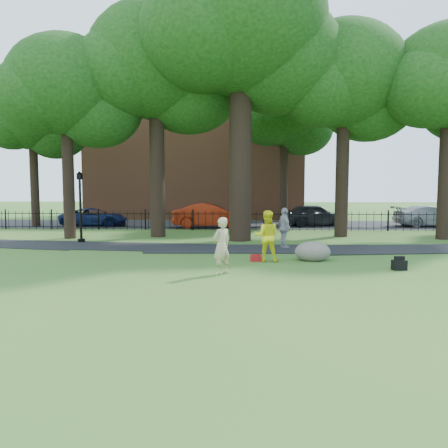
{
  "coord_description": "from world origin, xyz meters",
  "views": [
    {
      "loc": [
        0.21,
        -15.03,
        2.77
      ],
      "look_at": [
        -0.59,
        2.0,
        1.27
      ],
      "focal_mm": 35.0,
      "sensor_mm": 36.0,
      "label": 1
    }
  ],
  "objects_px": {
    "boulder": "(313,250)",
    "lamppost": "(80,208)",
    "man": "(267,236)",
    "red_sedan": "(210,216)",
    "woman": "(222,246)",
    "big_tree": "(243,35)"
  },
  "relations": [
    {
      "from": "big_tree",
      "to": "woman",
      "type": "distance_m",
      "value": 12.66
    },
    {
      "from": "big_tree",
      "to": "red_sedan",
      "type": "height_order",
      "value": "big_tree"
    },
    {
      "from": "man",
      "to": "big_tree",
      "type": "bearing_deg",
      "value": -78.81
    },
    {
      "from": "man",
      "to": "red_sedan",
      "type": "relative_size",
      "value": 0.38
    },
    {
      "from": "boulder",
      "to": "lamppost",
      "type": "bearing_deg",
      "value": 156.13
    },
    {
      "from": "woman",
      "to": "big_tree",
      "type": "bearing_deg",
      "value": -137.97
    },
    {
      "from": "boulder",
      "to": "lamppost",
      "type": "relative_size",
      "value": 0.38
    },
    {
      "from": "boulder",
      "to": "woman",
      "type": "bearing_deg",
      "value": -140.56
    },
    {
      "from": "lamppost",
      "to": "woman",
      "type": "bearing_deg",
      "value": -41.23
    },
    {
      "from": "man",
      "to": "red_sedan",
      "type": "height_order",
      "value": "man"
    },
    {
      "from": "woman",
      "to": "lamppost",
      "type": "height_order",
      "value": "lamppost"
    },
    {
      "from": "boulder",
      "to": "lamppost",
      "type": "xyz_separation_m",
      "value": [
        -10.5,
        4.65,
        1.32
      ]
    },
    {
      "from": "woman",
      "to": "boulder",
      "type": "height_order",
      "value": "woman"
    },
    {
      "from": "man",
      "to": "boulder",
      "type": "xyz_separation_m",
      "value": [
        1.72,
        0.29,
        -0.55
      ]
    },
    {
      "from": "woman",
      "to": "boulder",
      "type": "bearing_deg",
      "value": 175.67
    },
    {
      "from": "boulder",
      "to": "lamppost",
      "type": "height_order",
      "value": "lamppost"
    },
    {
      "from": "lamppost",
      "to": "man",
      "type": "bearing_deg",
      "value": -25.29
    },
    {
      "from": "woman",
      "to": "red_sedan",
      "type": "height_order",
      "value": "woman"
    },
    {
      "from": "woman",
      "to": "boulder",
      "type": "xyz_separation_m",
      "value": [
        3.25,
        2.67,
        -0.51
      ]
    },
    {
      "from": "man",
      "to": "red_sedan",
      "type": "distance_m",
      "value": 13.0
    },
    {
      "from": "red_sedan",
      "to": "boulder",
      "type": "bearing_deg",
      "value": -162.3
    },
    {
      "from": "woman",
      "to": "red_sedan",
      "type": "distance_m",
      "value": 15.1
    }
  ]
}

